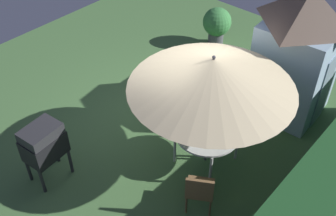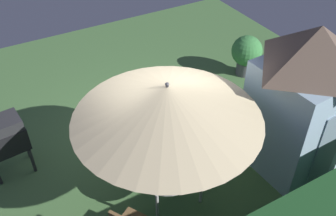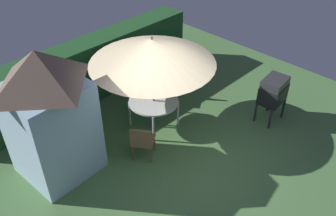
% 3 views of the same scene
% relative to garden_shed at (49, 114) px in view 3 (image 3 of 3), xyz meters
% --- Properties ---
extents(ground_plane, '(11.00, 11.00, 0.00)m').
position_rel_garden_shed_xyz_m(ground_plane, '(2.13, -1.67, -1.44)').
color(ground_plane, '#47703D').
extents(hedge_backdrop, '(6.64, 0.76, 1.61)m').
position_rel_garden_shed_xyz_m(hedge_backdrop, '(2.13, 1.83, -0.64)').
color(hedge_backdrop, '#1E4C23').
rests_on(hedge_backdrop, ground).
extents(garden_shed, '(1.60, 1.57, 2.82)m').
position_rel_garden_shed_xyz_m(garden_shed, '(0.00, 0.00, 0.00)').
color(garden_shed, '#9EBCD1').
rests_on(garden_shed, ground).
extents(patio_table, '(1.20, 1.20, 0.74)m').
position_rel_garden_shed_xyz_m(patio_table, '(2.43, -0.39, -0.76)').
color(patio_table, white).
rests_on(patio_table, ground).
extents(patio_umbrella, '(2.84, 2.84, 2.40)m').
position_rel_garden_shed_xyz_m(patio_umbrella, '(2.43, -0.39, 0.61)').
color(patio_umbrella, '#4C4C51').
rests_on(patio_umbrella, ground).
extents(bbq_grill, '(0.75, 0.57, 1.20)m').
position_rel_garden_shed_xyz_m(bbq_grill, '(4.63, -2.29, -0.59)').
color(bbq_grill, black).
rests_on(bbq_grill, ground).
extents(chair_near_shed, '(0.64, 0.64, 0.90)m').
position_rel_garden_shed_xyz_m(chair_near_shed, '(3.41, 0.22, -0.92)').
color(chair_near_shed, olive).
rests_on(chair_near_shed, ground).
extents(chair_far_side, '(0.64, 0.64, 0.90)m').
position_rel_garden_shed_xyz_m(chair_far_side, '(1.43, -1.06, -0.92)').
color(chair_far_side, olive).
rests_on(chair_far_side, ground).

